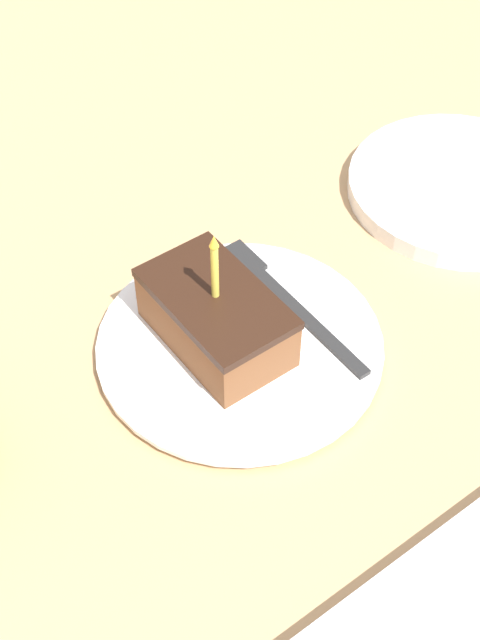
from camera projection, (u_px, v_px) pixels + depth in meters
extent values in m
cube|color=tan|center=(227.00, 372.00, 0.81)|extent=(2.40, 2.40, 0.04)
cylinder|color=white|center=(240.00, 346.00, 0.80)|extent=(0.24, 0.24, 0.01)
cylinder|color=white|center=(240.00, 344.00, 0.79)|extent=(0.26, 0.26, 0.01)
cube|color=brown|center=(216.00, 321.00, 0.78)|extent=(0.08, 0.13, 0.05)
cube|color=black|center=(215.00, 298.00, 0.75)|extent=(0.08, 0.14, 0.01)
cylinder|color=#EAD84C|center=(215.00, 271.00, 0.73)|extent=(0.01, 0.01, 0.06)
cone|color=yellow|center=(214.00, 241.00, 0.70)|extent=(0.01, 0.01, 0.01)
cube|color=#262626|center=(309.00, 321.00, 0.80)|extent=(0.01, 0.15, 0.00)
cube|color=#262626|center=(244.00, 259.00, 0.86)|extent=(0.02, 0.05, 0.00)
cylinder|color=white|center=(459.00, 187.00, 0.94)|extent=(0.23, 0.23, 0.02)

